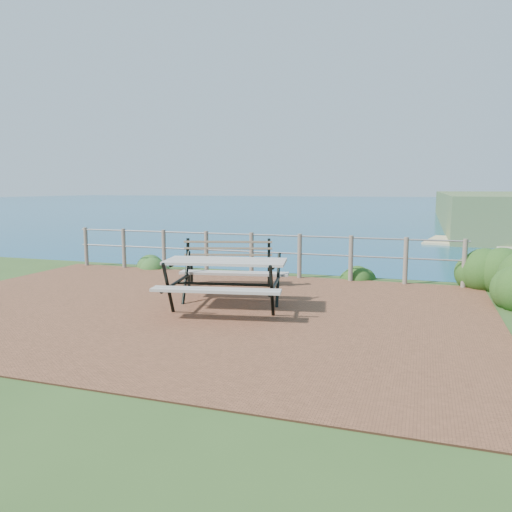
{
  "coord_description": "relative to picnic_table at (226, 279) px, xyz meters",
  "views": [
    {
      "loc": [
        3.78,
        -7.54,
        2.05
      ],
      "look_at": [
        0.75,
        1.44,
        0.75
      ],
      "focal_mm": 35.0,
      "sensor_mm": 36.0,
      "label": 1
    }
  ],
  "objects": [
    {
      "name": "picnic_table",
      "position": [
        0.0,
        0.0,
        0.0
      ],
      "size": [
        2.11,
        1.71,
        0.84
      ],
      "rotation": [
        0.0,
        0.0,
        0.19
      ],
      "color": "#9F988E",
      "rests_on": "ground"
    },
    {
      "name": "shrub_right_edge",
      "position": [
        4.35,
        3.38,
        -0.54
      ],
      "size": [
        1.08,
        1.08,
        1.54
      ],
      "primitive_type": "ellipsoid",
      "color": "#1F4515",
      "rests_on": "ground"
    },
    {
      "name": "shrub_lip_west",
      "position": [
        -3.4,
        3.65,
        -0.54
      ],
      "size": [
        0.74,
        0.74,
        0.47
      ],
      "primitive_type": "ellipsoid",
      "color": "#215A23",
      "rests_on": "ground"
    },
    {
      "name": "ground",
      "position": [
        -0.68,
        -0.06,
        -0.54
      ],
      "size": [
        10.0,
        7.0,
        0.12
      ],
      "primitive_type": "cube",
      "color": "brown",
      "rests_on": "ground"
    },
    {
      "name": "shrub_lip_east",
      "position": [
        1.63,
        3.73,
        -0.54
      ],
      "size": [
        0.7,
        0.7,
        0.41
      ],
      "primitive_type": "ellipsoid",
      "color": "#1F4515",
      "rests_on": "ground"
    },
    {
      "name": "park_bench",
      "position": [
        -0.73,
        2.0,
        0.13
      ],
      "size": [
        1.85,
        0.94,
        1.01
      ],
      "rotation": [
        0.0,
        0.0,
        0.29
      ],
      "color": "brown",
      "rests_on": "ground"
    },
    {
      "name": "ocean",
      "position": [
        -0.68,
        199.94,
        -0.54
      ],
      "size": [
        1200.0,
        1200.0,
        0.0
      ],
      "primitive_type": "plane",
      "color": "#145A79",
      "rests_on": "ground"
    },
    {
      "name": "safety_railing",
      "position": [
        -0.68,
        3.29,
        0.04
      ],
      "size": [
        9.4,
        0.1,
        1.0
      ],
      "color": "#6B5B4C",
      "rests_on": "ground"
    }
  ]
}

